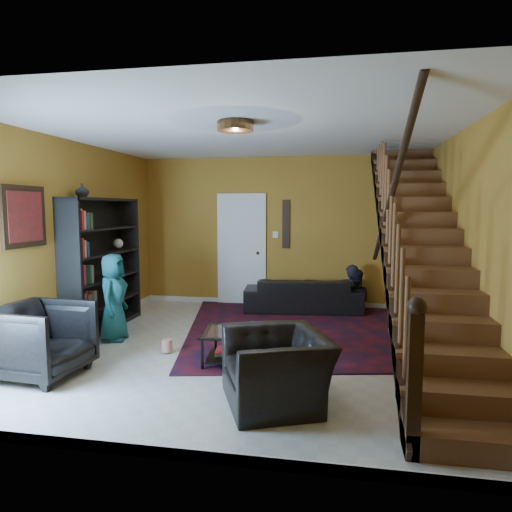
{
  "coord_description": "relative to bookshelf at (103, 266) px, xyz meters",
  "views": [
    {
      "loc": [
        1.15,
        -5.76,
        1.85
      ],
      "look_at": [
        0.01,
        0.4,
        1.19
      ],
      "focal_mm": 32.0,
      "sensor_mm": 36.0,
      "label": 1
    }
  ],
  "objects": [
    {
      "name": "wall_hanging",
      "position": [
        2.55,
        2.13,
        0.59
      ],
      "size": [
        0.14,
        0.03,
        0.9
      ],
      "primitive_type": "cube",
      "color": "black",
      "rests_on": "room"
    },
    {
      "name": "staircase",
      "position": [
        4.53,
        -0.6,
        0.43
      ],
      "size": [
        0.95,
        5.02,
        3.18
      ],
      "color": "brown",
      "rests_on": "floor"
    },
    {
      "name": "person_child",
      "position": [
        0.45,
        -0.57,
        -0.35
      ],
      "size": [
        0.46,
        0.64,
        1.22
      ],
      "primitive_type": "imported",
      "rotation": [
        0.0,
        0.0,
        1.7
      ],
      "color": "#1B5768",
      "rests_on": "armchair_left"
    },
    {
      "name": "framed_picture",
      "position": [
        -0.17,
        -1.5,
        0.79
      ],
      "size": [
        0.04,
        0.74,
        0.74
      ],
      "primitive_type": "cube",
      "color": "maroon",
      "rests_on": "room"
    },
    {
      "name": "coffee_table",
      "position": [
        2.54,
        -1.22,
        -0.73
      ],
      "size": [
        1.16,
        0.77,
        0.41
      ],
      "rotation": [
        0.0,
        0.0,
        0.14
      ],
      "color": "black",
      "rests_on": "floor"
    },
    {
      "name": "person_adult_b",
      "position": [
        3.82,
        1.75,
        -0.8
      ],
      "size": [
        0.61,
        0.49,
        1.23
      ],
      "primitive_type": "imported",
      "rotation": [
        0.0,
        0.0,
        3.18
      ],
      "color": "black",
      "rests_on": "sofa"
    },
    {
      "name": "person_adult_a",
      "position": [
        3.77,
        1.75,
        -0.76
      ],
      "size": [
        0.51,
        0.36,
        1.32
      ],
      "primitive_type": "imported",
      "rotation": [
        0.0,
        0.0,
        3.04
      ],
      "color": "black",
      "rests_on": "sofa"
    },
    {
      "name": "cup_a",
      "position": [
        2.57,
        -1.24,
        -0.5
      ],
      "size": [
        0.15,
        0.15,
        0.11
      ],
      "primitive_type": "imported",
      "rotation": [
        0.0,
        0.0,
        0.1
      ],
      "color": "#999999",
      "rests_on": "coffee_table"
    },
    {
      "name": "vase",
      "position": [
        -0.0,
        -0.5,
        1.13
      ],
      "size": [
        0.18,
        0.18,
        0.19
      ],
      "primitive_type": "imported",
      "color": "#999999",
      "rests_on": "bookshelf"
    },
    {
      "name": "armchair_left",
      "position": [
        0.35,
        -2.01,
        -0.55
      ],
      "size": [
        0.97,
        0.94,
        0.82
      ],
      "primitive_type": "imported",
      "rotation": [
        0.0,
        0.0,
        1.5
      ],
      "color": "black",
      "rests_on": "floor"
    },
    {
      "name": "armchair_right",
      "position": [
        2.98,
        -2.21,
        -0.63
      ],
      "size": [
        1.23,
        1.3,
        0.67
      ],
      "primitive_type": "imported",
      "rotation": [
        0.0,
        0.0,
        -1.18
      ],
      "color": "black",
      "rests_on": "floor"
    },
    {
      "name": "ceiling_fixture",
      "position": [
        2.4,
        -1.4,
        1.78
      ],
      "size": [
        0.4,
        0.4,
        0.1
      ],
      "primitive_type": "cylinder",
      "color": "#3F2814",
      "rests_on": "room"
    },
    {
      "name": "cup_b",
      "position": [
        2.53,
        -1.26,
        -0.5
      ],
      "size": [
        0.13,
        0.13,
        0.1
      ],
      "primitive_type": "imported",
      "rotation": [
        0.0,
        0.0,
        -0.22
      ],
      "color": "#999999",
      "rests_on": "coffee_table"
    },
    {
      "name": "rug",
      "position": [
        3.04,
        0.56,
        -0.95
      ],
      "size": [
        4.25,
        4.64,
        0.02
      ],
      "primitive_type": "cube",
      "rotation": [
        0.0,
        0.0,
        0.2
      ],
      "color": "#4F0E15",
      "rests_on": "floor"
    },
    {
      "name": "room",
      "position": [
        1.07,
        0.73,
        -0.91
      ],
      "size": [
        5.5,
        5.5,
        5.5
      ],
      "color": "#A27A24",
      "rests_on": "ground"
    },
    {
      "name": "sofa",
      "position": [
        2.92,
        1.7,
        -0.66
      ],
      "size": [
        2.15,
        1.03,
        0.61
      ],
      "primitive_type": "imported",
      "rotation": [
        0.0,
        0.0,
        3.25
      ],
      "color": "black",
      "rests_on": "floor"
    },
    {
      "name": "bowl",
      "position": [
        2.4,
        -1.14,
        -0.53
      ],
      "size": [
        0.25,
        0.25,
        0.05
      ],
      "primitive_type": "imported",
      "rotation": [
        0.0,
        0.0,
        0.35
      ],
      "color": "#999999",
      "rests_on": "coffee_table"
    },
    {
      "name": "door",
      "position": [
        1.7,
        2.12,
        0.06
      ],
      "size": [
        0.82,
        0.05,
        2.05
      ],
      "primitive_type": "cube",
      "color": "silver",
      "rests_on": "floor"
    },
    {
      "name": "bookshelf",
      "position": [
        0.0,
        0.0,
        0.0
      ],
      "size": [
        0.35,
        1.8,
        2.0
      ],
      "color": "black",
      "rests_on": "floor"
    },
    {
      "name": "popcorn_bucket",
      "position": [
        1.4,
        -0.98,
        -0.87
      ],
      "size": [
        0.18,
        0.18,
        0.16
      ],
      "primitive_type": "cylinder",
      "rotation": [
        0.0,
        0.0,
        0.38
      ],
      "color": "red",
      "rests_on": "rug"
    },
    {
      "name": "floor",
      "position": [
        2.4,
        -0.6,
        -0.96
      ],
      "size": [
        5.5,
        5.5,
        0.0
      ],
      "primitive_type": "plane",
      "color": "beige",
      "rests_on": "ground"
    }
  ]
}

